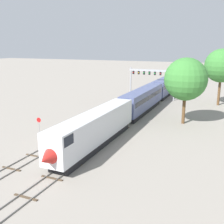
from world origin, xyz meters
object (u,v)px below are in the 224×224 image
object	(u,v)px
passenger_train	(174,81)
trackside_tree_left	(186,79)
stop_sign	(39,124)
signal_gantry	(152,76)
trackside_tree_mid	(222,66)

from	to	relation	value
passenger_train	trackside_tree_left	world-z (taller)	trackside_tree_left
passenger_train	trackside_tree_left	bearing A→B (deg)	-76.52
trackside_tree_left	passenger_train	bearing A→B (deg)	103.48
stop_sign	signal_gantry	bearing A→B (deg)	77.70
signal_gantry	passenger_train	bearing A→B (deg)	82.95
signal_gantry	trackside_tree_left	size ratio (longest dim) A/B	1.05
passenger_train	trackside_tree_left	distance (m)	39.46
passenger_train	trackside_tree_mid	world-z (taller)	trackside_tree_mid
passenger_train	trackside_tree_mid	xyz separation A→B (m)	(14.03, -19.39, 6.43)
passenger_train	signal_gantry	bearing A→B (deg)	-97.05
signal_gantry	trackside_tree_mid	xyz separation A→B (m)	(16.28, -1.19, 3.15)
stop_sign	trackside_tree_mid	xyz separation A→B (m)	(24.03, 34.35, 7.17)
signal_gantry	trackside_tree_mid	bearing A→B (deg)	-4.19
passenger_train	trackside_tree_mid	size ratio (longest dim) A/B	10.08
trackside_tree_mid	signal_gantry	bearing A→B (deg)	175.81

